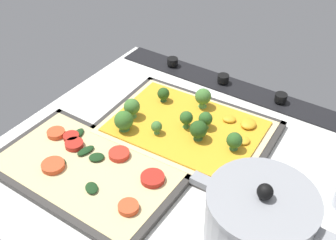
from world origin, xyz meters
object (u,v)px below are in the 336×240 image
(baking_tray_front, at_px, (186,131))
(baking_tray_back, at_px, (86,172))
(veggie_pizza_back, at_px, (87,168))
(cooking_pot, at_px, (259,220))
(broccoli_pizza, at_px, (184,125))

(baking_tray_front, relative_size, baking_tray_back, 1.01)
(baking_tray_back, xyz_separation_m, veggie_pizza_back, (0.00, -0.00, 0.01))
(cooking_pot, bearing_deg, baking_tray_front, -36.12)
(broccoli_pizza, distance_m, cooking_pot, 0.29)
(baking_tray_front, xyz_separation_m, broccoli_pizza, (0.00, 0.00, 0.02))
(baking_tray_back, relative_size, cooking_pot, 1.51)
(broccoli_pizza, relative_size, baking_tray_back, 0.94)
(baking_tray_front, height_order, baking_tray_back, same)
(baking_tray_back, bearing_deg, baking_tray_front, -114.82)
(broccoli_pizza, relative_size, veggie_pizza_back, 1.01)
(baking_tray_back, distance_m, veggie_pizza_back, 0.01)
(veggie_pizza_back, bearing_deg, baking_tray_back, 92.61)
(baking_tray_back, bearing_deg, veggie_pizza_back, -87.39)
(broccoli_pizza, xyz_separation_m, cooking_pot, (-0.23, 0.17, 0.03))
(broccoli_pizza, xyz_separation_m, baking_tray_back, (0.09, 0.20, -0.02))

